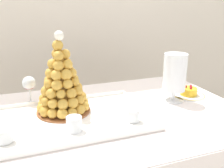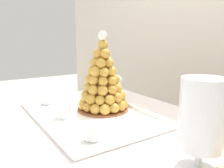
{
  "view_description": "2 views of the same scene",
  "coord_description": "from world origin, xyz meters",
  "px_view_note": "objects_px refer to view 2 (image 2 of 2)",
  "views": [
    {
      "loc": [
        -0.37,
        -1.04,
        1.29
      ],
      "look_at": [
        0.03,
        0.04,
        0.92
      ],
      "focal_mm": 41.46,
      "sensor_mm": 36.0,
      "label": 1
    },
    {
      "loc": [
        0.71,
        -0.47,
        1.14
      ],
      "look_at": [
        0.04,
        -0.04,
        0.97
      ],
      "focal_mm": 36.61,
      "sensor_mm": 36.0,
      "label": 2
    }
  ],
  "objects_px": {
    "croquembouche": "(103,81)",
    "macaron_goblet": "(202,116)",
    "dessert_cup_mid_left": "(64,112)",
    "dessert_cup_left": "(47,99)",
    "serving_tray": "(88,114)",
    "wine_glass": "(116,82)",
    "dessert_cup_centre": "(93,132)"
  },
  "relations": [
    {
      "from": "croquembouche",
      "to": "dessert_cup_centre",
      "type": "distance_m",
      "value": 0.35
    },
    {
      "from": "dessert_cup_left",
      "to": "dessert_cup_mid_left",
      "type": "bearing_deg",
      "value": -1.47
    },
    {
      "from": "dessert_cup_centre",
      "to": "macaron_goblet",
      "type": "relative_size",
      "value": 0.23
    },
    {
      "from": "dessert_cup_left",
      "to": "macaron_goblet",
      "type": "bearing_deg",
      "value": 10.73
    },
    {
      "from": "serving_tray",
      "to": "wine_glass",
      "type": "distance_m",
      "value": 0.31
    },
    {
      "from": "serving_tray",
      "to": "dessert_cup_mid_left",
      "type": "relative_size",
      "value": 10.95
    },
    {
      "from": "serving_tray",
      "to": "dessert_cup_mid_left",
      "type": "distance_m",
      "value": 0.11
    },
    {
      "from": "dessert_cup_left",
      "to": "croquembouche",
      "type": "bearing_deg",
      "value": 37.71
    },
    {
      "from": "dessert_cup_left",
      "to": "macaron_goblet",
      "type": "relative_size",
      "value": 0.23
    },
    {
      "from": "serving_tray",
      "to": "dessert_cup_mid_left",
      "type": "bearing_deg",
      "value": -93.14
    },
    {
      "from": "dessert_cup_mid_left",
      "to": "macaron_goblet",
      "type": "height_order",
      "value": "macaron_goblet"
    },
    {
      "from": "serving_tray",
      "to": "dessert_cup_left",
      "type": "xyz_separation_m",
      "value": [
        -0.26,
        -0.1,
        0.03
      ]
    },
    {
      "from": "croquembouche",
      "to": "wine_glass",
      "type": "bearing_deg",
      "value": 128.6
    },
    {
      "from": "croquembouche",
      "to": "wine_glass",
      "type": "height_order",
      "value": "croquembouche"
    },
    {
      "from": "dessert_cup_centre",
      "to": "wine_glass",
      "type": "distance_m",
      "value": 0.54
    },
    {
      "from": "dessert_cup_left",
      "to": "dessert_cup_centre",
      "type": "height_order",
      "value": "dessert_cup_centre"
    },
    {
      "from": "serving_tray",
      "to": "croquembouche",
      "type": "height_order",
      "value": "croquembouche"
    },
    {
      "from": "dessert_cup_mid_left",
      "to": "dessert_cup_centre",
      "type": "relative_size",
      "value": 1.1
    },
    {
      "from": "croquembouche",
      "to": "dessert_cup_centre",
      "type": "height_order",
      "value": "croquembouche"
    },
    {
      "from": "serving_tray",
      "to": "dessert_cup_left",
      "type": "distance_m",
      "value": 0.28
    },
    {
      "from": "dessert_cup_mid_left",
      "to": "wine_glass",
      "type": "distance_m",
      "value": 0.4
    },
    {
      "from": "dessert_cup_mid_left",
      "to": "dessert_cup_left",
      "type": "bearing_deg",
      "value": 178.53
    },
    {
      "from": "dessert_cup_left",
      "to": "serving_tray",
      "type": "bearing_deg",
      "value": 21.6
    },
    {
      "from": "dessert_cup_centre",
      "to": "macaron_goblet",
      "type": "bearing_deg",
      "value": 27.81
    },
    {
      "from": "croquembouche",
      "to": "macaron_goblet",
      "type": "height_order",
      "value": "croquembouche"
    },
    {
      "from": "macaron_goblet",
      "to": "croquembouche",
      "type": "bearing_deg",
      "value": 176.12
    },
    {
      "from": "croquembouche",
      "to": "wine_glass",
      "type": "distance_m",
      "value": 0.22
    },
    {
      "from": "wine_glass",
      "to": "dessert_cup_left",
      "type": "bearing_deg",
      "value": -107.28
    },
    {
      "from": "serving_tray",
      "to": "wine_glass",
      "type": "height_order",
      "value": "wine_glass"
    },
    {
      "from": "macaron_goblet",
      "to": "wine_glass",
      "type": "relative_size",
      "value": 1.72
    },
    {
      "from": "serving_tray",
      "to": "macaron_goblet",
      "type": "height_order",
      "value": "macaron_goblet"
    },
    {
      "from": "dessert_cup_left",
      "to": "wine_glass",
      "type": "xyz_separation_m",
      "value": [
        0.11,
        0.36,
        0.07
      ]
    }
  ]
}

